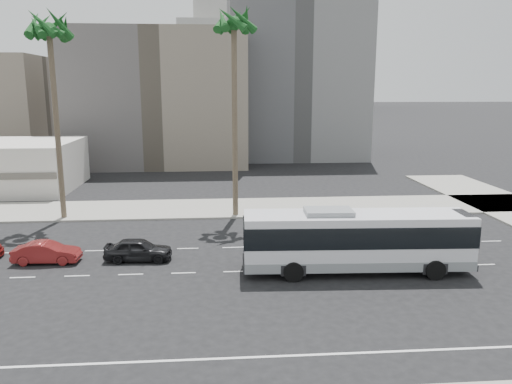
{
  "coord_description": "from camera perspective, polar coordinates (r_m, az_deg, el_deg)",
  "views": [
    {
      "loc": [
        -3.93,
        -27.49,
        10.47
      ],
      "look_at": [
        -1.49,
        4.0,
        3.88
      ],
      "focal_mm": 35.09,
      "sensor_mm": 36.0,
      "label": 1
    }
  ],
  "objects": [
    {
      "name": "sidewalk_north",
      "position": [
        44.4,
        0.78,
        -1.76
      ],
      "size": [
        120.0,
        7.0,
        0.15
      ],
      "primitive_type": "cube",
      "color": "gray",
      "rests_on": "ground"
    },
    {
      "name": "midrise_beige_west",
      "position": [
        72.95,
        -10.96,
        10.42
      ],
      "size": [
        24.0,
        18.0,
        18.0
      ],
      "primitive_type": "cube",
      "color": "#5F5955",
      "rests_on": "ground"
    },
    {
      "name": "car_a",
      "position": [
        31.89,
        -13.27,
        -6.38
      ],
      "size": [
        1.86,
        4.19,
        1.4
      ],
      "primitive_type": "imported",
      "rotation": [
        0.0,
        0.0,
        1.52
      ],
      "color": "black",
      "rests_on": "ground"
    },
    {
      "name": "highrise_far",
      "position": [
        297.48,
        10.35,
        15.37
      ],
      "size": [
        22.0,
        22.0,
        60.0
      ],
      "primitive_type": "cube",
      "color": "slate",
      "rests_on": "ground"
    },
    {
      "name": "civic_tower",
      "position": [
        278.94,
        -4.2,
        17.59
      ],
      "size": [
        42.0,
        42.0,
        129.0
      ],
      "color": "beige",
      "rests_on": "ground"
    },
    {
      "name": "palm_mid",
      "position": [
        42.63,
        -22.49,
        16.31
      ],
      "size": [
        5.21,
        5.21,
        16.09
      ],
      "rotation": [
        0.0,
        0.0,
        -0.18
      ],
      "color": "brown",
      "rests_on": "ground"
    },
    {
      "name": "ground",
      "position": [
        29.68,
        3.51,
        -8.9
      ],
      "size": [
        700.0,
        700.0,
        0.0
      ],
      "primitive_type": "plane",
      "color": "black",
      "rests_on": "ground"
    },
    {
      "name": "palm_near",
      "position": [
        40.63,
        -2.53,
        18.17
      ],
      "size": [
        4.92,
        4.92,
        16.55
      ],
      "rotation": [
        0.0,
        0.0,
        0.1
      ],
      "color": "brown",
      "rests_on": "ground"
    },
    {
      "name": "car_b",
      "position": [
        33.19,
        -22.75,
        -6.38
      ],
      "size": [
        1.48,
        3.99,
        1.3
      ],
      "primitive_type": "imported",
      "rotation": [
        0.0,
        0.0,
        1.54
      ],
      "color": "maroon",
      "rests_on": "ground"
    },
    {
      "name": "highrise_right",
      "position": [
        263.24,
        6.6,
        17.06
      ],
      "size": [
        26.0,
        26.0,
        70.0
      ],
      "primitive_type": "cube",
      "color": "slate",
      "rests_on": "ground"
    },
    {
      "name": "city_bus",
      "position": [
        29.42,
        11.42,
        -5.27
      ],
      "size": [
        13.1,
        3.44,
        3.73
      ],
      "rotation": [
        0.0,
        0.0,
        -0.04
      ],
      "color": "silver",
      "rests_on": "ground"
    },
    {
      "name": "midrise_gray_center",
      "position": [
        80.42,
        4.23,
        13.56
      ],
      "size": [
        20.0,
        20.0,
        26.0
      ],
      "primitive_type": "cube",
      "color": "#5B5B5D",
      "rests_on": "ground"
    }
  ]
}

